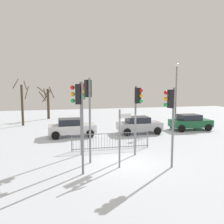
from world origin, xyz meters
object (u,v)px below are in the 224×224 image
(car_silver_trailing, at_px, (139,125))
(bare_tree_centre, at_px, (48,102))
(traffic_light_foreground_left, at_px, (82,102))
(direction_sign_post, at_px, (121,135))
(traffic_light_rear_right, at_px, (88,101))
(traffic_light_mid_left, at_px, (170,109))
(car_green_far, at_px, (190,122))
(bare_tree_left, at_px, (22,103))
(car_white_near, at_px, (72,127))
(traffic_light_rear_left, at_px, (79,107))
(street_lamp, at_px, (176,88))
(traffic_light_mid_right, at_px, (138,105))

(car_silver_trailing, distance_m, bare_tree_centre, 13.91)
(traffic_light_foreground_left, bearing_deg, direction_sign_post, 103.12)
(traffic_light_rear_right, bearing_deg, traffic_light_mid_left, -46.12)
(traffic_light_foreground_left, bearing_deg, car_green_far, -172.91)
(traffic_light_rear_right, xyz_separation_m, direction_sign_post, (1.43, -1.15, -1.65))
(traffic_light_foreground_left, bearing_deg, traffic_light_mid_left, 122.17)
(car_silver_trailing, distance_m, bare_tree_left, 12.51)
(car_white_near, bearing_deg, traffic_light_rear_left, -92.07)
(traffic_light_mid_left, xyz_separation_m, street_lamp, (6.24, 10.24, 1.00))
(traffic_light_rear_right, height_order, bare_tree_left, bare_tree_left)
(car_silver_trailing, bearing_deg, traffic_light_mid_left, -99.18)
(direction_sign_post, distance_m, car_white_near, 8.13)
(traffic_light_foreground_left, relative_size, car_silver_trailing, 1.13)
(traffic_light_foreground_left, height_order, bare_tree_left, bare_tree_left)
(traffic_light_mid_left, xyz_separation_m, car_green_far, (6.85, 8.56, -2.18))
(traffic_light_mid_left, height_order, car_white_near, traffic_light_mid_left)
(traffic_light_mid_left, relative_size, car_green_far, 1.04)
(traffic_light_rear_left, distance_m, traffic_light_foreground_left, 2.99)
(direction_sign_post, relative_size, car_silver_trailing, 0.77)
(traffic_light_foreground_left, height_order, traffic_light_mid_left, traffic_light_foreground_left)
(traffic_light_foreground_left, xyz_separation_m, traffic_light_mid_left, (3.98, -3.16, -0.23))
(traffic_light_mid_right, relative_size, car_green_far, 1.06)
(traffic_light_rear_left, relative_size, traffic_light_rear_right, 0.95)
(traffic_light_rear_left, relative_size, car_white_near, 1.12)
(traffic_light_mid_right, bearing_deg, car_green_far, -169.78)
(traffic_light_rear_left, bearing_deg, car_white_near, 13.27)
(car_white_near, relative_size, street_lamp, 0.59)
(car_green_far, bearing_deg, traffic_light_rear_right, -144.49)
(traffic_light_foreground_left, xyz_separation_m, bare_tree_left, (-4.84, 11.91, -0.83))
(traffic_light_mid_right, height_order, direction_sign_post, traffic_light_mid_right)
(car_white_near, relative_size, bare_tree_left, 0.78)
(traffic_light_rear_left, distance_m, bare_tree_left, 15.50)
(traffic_light_mid_left, distance_m, traffic_light_rear_right, 4.21)
(traffic_light_rear_left, relative_size, bare_tree_centre, 1.04)
(car_white_near, xyz_separation_m, street_lamp, (10.46, 1.74, 3.18))
(bare_tree_centre, bearing_deg, traffic_light_rear_right, -81.74)
(direction_sign_post, height_order, car_green_far, direction_sign_post)
(bare_tree_left, height_order, bare_tree_centre, bare_tree_left)
(street_lamp, bearing_deg, car_silver_trailing, -157.22)
(traffic_light_mid_right, distance_m, bare_tree_left, 15.09)
(traffic_light_mid_left, relative_size, traffic_light_mid_right, 0.98)
(car_white_near, bearing_deg, car_green_far, -0.01)
(traffic_light_mid_left, xyz_separation_m, traffic_light_mid_right, (-0.87, 2.26, 0.06))
(car_silver_trailing, height_order, street_lamp, street_lamp)
(traffic_light_mid_left, height_order, bare_tree_centre, bare_tree_centre)
(bare_tree_left, bearing_deg, traffic_light_foreground_left, -67.90)
(traffic_light_rear_right, xyz_separation_m, car_silver_trailing, (5.37, 6.50, -2.54))
(traffic_light_mid_right, xyz_separation_m, street_lamp, (7.11, 7.98, 0.94))
(bare_tree_left, bearing_deg, traffic_light_rear_right, -69.33)
(direction_sign_post, distance_m, bare_tree_left, 15.83)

